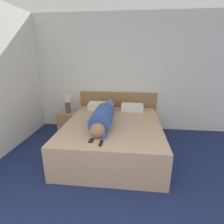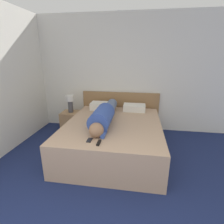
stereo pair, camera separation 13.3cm
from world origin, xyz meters
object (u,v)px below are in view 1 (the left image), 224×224
(cell_phone, at_px, (91,141))
(table_lamp, at_px, (67,102))
(bed, at_px, (113,137))
(person_lying, at_px, (104,115))
(pillow_near_headboard, at_px, (100,106))
(tv_remote, at_px, (101,143))
(nightstand, at_px, (69,122))
(pillow_second, at_px, (132,107))

(cell_phone, bearing_deg, table_lamp, 120.20)
(bed, bearing_deg, person_lying, -169.56)
(pillow_near_headboard, distance_m, tv_remote, 1.62)
(nightstand, height_order, pillow_near_headboard, pillow_near_headboard)
(bed, height_order, nightstand, bed)
(nightstand, xyz_separation_m, person_lying, (0.96, -0.82, 0.48))
(tv_remote, bearing_deg, pillow_second, 75.06)
(cell_phone, bearing_deg, pillow_second, 69.32)
(tv_remote, bearing_deg, bed, 84.38)
(pillow_near_headboard, relative_size, cell_phone, 3.80)
(bed, relative_size, person_lying, 1.23)
(bed, bearing_deg, tv_remote, -95.62)
(nightstand, bearing_deg, cell_phone, -59.80)
(table_lamp, bearing_deg, bed, -35.03)
(bed, relative_size, pillow_second, 4.30)
(pillow_near_headboard, bearing_deg, table_lamp, -179.98)
(pillow_second, distance_m, cell_phone, 1.64)
(person_lying, height_order, pillow_second, person_lying)
(nightstand, relative_size, pillow_second, 0.97)
(bed, bearing_deg, table_lamp, 144.97)
(pillow_second, xyz_separation_m, tv_remote, (-0.43, -1.59, -0.06))
(person_lying, height_order, pillow_near_headboard, person_lying)
(cell_phone, bearing_deg, tv_remote, -22.92)
(tv_remote, height_order, cell_phone, tv_remote)
(table_lamp, distance_m, pillow_near_headboard, 0.75)
(nightstand, height_order, cell_phone, cell_phone)
(table_lamp, distance_m, tv_remote, 1.91)
(tv_remote, bearing_deg, person_lying, 95.85)
(table_lamp, xyz_separation_m, person_lying, (0.96, -0.82, -0.00))
(nightstand, height_order, table_lamp, table_lamp)
(bed, distance_m, nightstand, 1.37)
(pillow_second, relative_size, tv_remote, 3.12)
(table_lamp, xyz_separation_m, cell_phone, (0.89, -1.53, -0.14))
(pillow_second, bearing_deg, nightstand, -179.99)
(nightstand, bearing_deg, pillow_second, 0.01)
(bed, bearing_deg, pillow_near_headboard, 115.58)
(bed, height_order, table_lamp, table_lamp)
(person_lying, bearing_deg, tv_remote, -84.15)
(nightstand, height_order, pillow_second, pillow_second)
(table_lamp, bearing_deg, nightstand, 90.00)
(pillow_second, height_order, cell_phone, pillow_second)
(bed, height_order, tv_remote, tv_remote)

